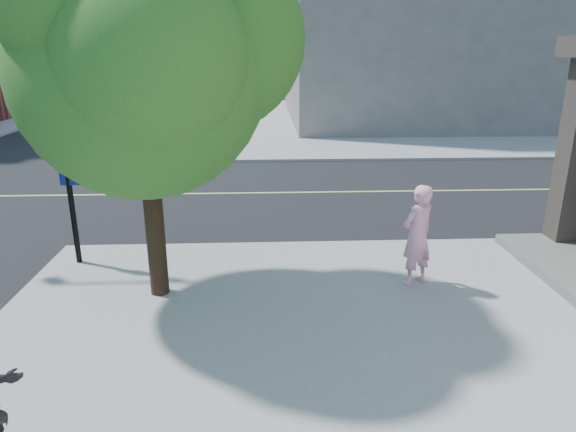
{
  "coord_description": "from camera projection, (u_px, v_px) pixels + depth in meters",
  "views": [
    {
      "loc": [
        3.34,
        -10.48,
        4.13
      ],
      "look_at": [
        3.74,
        -1.78,
        1.3
      ],
      "focal_mm": 31.66,
      "sensor_mm": 36.0,
      "label": 1
    }
  ],
  "objects": [
    {
      "name": "road_ew",
      "position": [
        155.0,
        194.0,
        15.36
      ],
      "size": [
        140.0,
        9.0,
        0.01
      ],
      "primitive_type": "cube",
      "color": "black",
      "rests_on": "ground"
    },
    {
      "name": "street_tree",
      "position": [
        146.0,
        43.0,
        7.61
      ],
      "size": [
        4.82,
        4.39,
        6.4
      ],
      "rotation": [
        0.0,
        0.0,
        0.23
      ],
      "color": "black",
      "rests_on": "sidewalk_se"
    },
    {
      "name": "man_on_phone",
      "position": [
        417.0,
        235.0,
        8.94
      ],
      "size": [
        0.8,
        0.72,
        1.84
      ],
      "primitive_type": "imported",
      "rotation": [
        0.0,
        0.0,
        3.68
      ],
      "color": "#F6A5C5",
      "rests_on": "sidewalk_se"
    },
    {
      "name": "sidewalk_ne",
      "position": [
        425.0,
        119.0,
        32.08
      ],
      "size": [
        29.0,
        25.0,
        0.12
      ],
      "primitive_type": "cube",
      "color": "#969696",
      "rests_on": "ground"
    },
    {
      "name": "ground",
      "position": [
        113.0,
        250.0,
        11.08
      ],
      "size": [
        140.0,
        140.0,
        0.0
      ],
      "primitive_type": "plane",
      "color": "black",
      "rests_on": "ground"
    }
  ]
}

